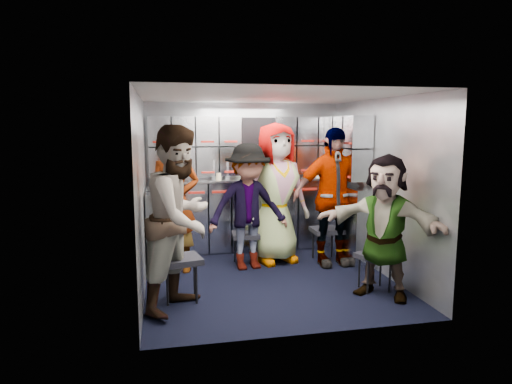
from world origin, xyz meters
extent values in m
plane|color=black|center=(0.00, 0.00, 0.00)|extent=(3.00, 3.00, 0.00)
cube|color=gray|center=(0.00, 1.50, 1.05)|extent=(2.80, 0.04, 2.10)
cube|color=gray|center=(-1.40, 0.00, 1.05)|extent=(0.04, 3.00, 2.10)
cube|color=gray|center=(1.40, 0.00, 1.05)|extent=(0.04, 3.00, 2.10)
cube|color=silver|center=(0.00, 0.00, 2.10)|extent=(2.80, 3.00, 0.02)
cube|color=#A6ABB6|center=(0.00, 1.29, 0.49)|extent=(2.68, 0.38, 0.99)
cube|color=#A6ABB6|center=(-1.19, 0.56, 0.49)|extent=(0.38, 0.76, 0.99)
cube|color=#B9BBC0|center=(0.00, 1.29, 1.01)|extent=(2.68, 0.42, 0.03)
cube|color=#A6ABB6|center=(0.00, 1.35, 1.49)|extent=(2.68, 0.28, 0.82)
cube|color=#A6ABB6|center=(1.25, 0.70, 1.49)|extent=(0.28, 1.00, 0.82)
cube|color=#A6ABB6|center=(1.25, 0.60, 0.50)|extent=(0.28, 1.20, 1.00)
cube|color=#AD1D14|center=(0.00, 1.09, 0.88)|extent=(2.60, 0.02, 0.03)
cube|color=black|center=(-1.02, -0.49, 0.43)|extent=(0.45, 0.44, 0.06)
cylinder|color=black|center=(-1.16, -0.62, 0.20)|extent=(0.02, 0.02, 0.41)
cylinder|color=black|center=(-0.88, -0.62, 0.20)|extent=(0.02, 0.02, 0.41)
cylinder|color=black|center=(-1.16, -0.37, 0.20)|extent=(0.02, 0.02, 0.41)
cylinder|color=black|center=(-0.88, -0.37, 0.20)|extent=(0.02, 0.02, 0.41)
cube|color=black|center=(-0.15, 0.60, 0.38)|extent=(0.37, 0.35, 0.05)
cylinder|color=black|center=(-0.27, 0.49, 0.18)|extent=(0.02, 0.02, 0.36)
cylinder|color=black|center=(-0.02, 0.49, 0.18)|extent=(0.02, 0.02, 0.36)
cylinder|color=black|center=(-0.27, 0.71, 0.18)|extent=(0.02, 0.02, 0.36)
cylinder|color=black|center=(-0.02, 0.71, 0.18)|extent=(0.02, 0.02, 0.36)
cube|color=black|center=(0.26, 0.82, 0.42)|extent=(0.44, 0.42, 0.06)
cylinder|color=black|center=(0.12, 0.70, 0.20)|extent=(0.02, 0.02, 0.40)
cylinder|color=black|center=(0.40, 0.70, 0.20)|extent=(0.02, 0.02, 0.40)
cylinder|color=black|center=(0.12, 0.94, 0.20)|extent=(0.02, 0.02, 0.40)
cylinder|color=black|center=(0.40, 0.94, 0.20)|extent=(0.02, 0.02, 0.40)
cube|color=black|center=(0.92, 0.54, 0.40)|extent=(0.37, 0.35, 0.06)
cylinder|color=black|center=(0.79, 0.42, 0.19)|extent=(0.02, 0.02, 0.39)
cylinder|color=black|center=(1.06, 0.42, 0.19)|extent=(0.02, 0.02, 0.39)
cylinder|color=black|center=(0.79, 0.65, 0.19)|extent=(0.02, 0.02, 0.39)
cylinder|color=black|center=(1.06, 0.65, 0.19)|extent=(0.02, 0.02, 0.39)
cube|color=black|center=(1.05, -0.62, 0.38)|extent=(0.44, 0.43, 0.05)
cylinder|color=black|center=(0.92, -0.73, 0.18)|extent=(0.02, 0.02, 0.36)
cylinder|color=black|center=(1.18, -0.73, 0.18)|extent=(0.02, 0.02, 0.36)
cylinder|color=black|center=(0.92, -0.51, 0.18)|extent=(0.02, 0.02, 0.36)
cylinder|color=black|center=(1.18, -0.51, 0.18)|extent=(0.02, 0.02, 0.36)
imported|color=black|center=(-1.05, 0.51, 0.85)|extent=(0.71, 0.55, 1.71)
imported|color=black|center=(-1.02, -0.67, 0.89)|extent=(1.05, 1.10, 1.79)
imported|color=black|center=(-0.15, 0.42, 0.78)|extent=(1.07, 0.69, 1.56)
imported|color=black|center=(0.26, 0.64, 0.91)|extent=(1.00, 0.77, 1.81)
imported|color=black|center=(0.92, 0.36, 0.88)|extent=(1.05, 0.47, 1.76)
imported|color=black|center=(1.05, -0.80, 0.75)|extent=(1.30, 1.29, 1.50)
cylinder|color=white|center=(-0.29, 1.24, 1.15)|extent=(0.07, 0.07, 0.25)
cylinder|color=white|center=(-0.48, 1.24, 1.17)|extent=(0.07, 0.07, 0.28)
cylinder|color=white|center=(1.00, 1.24, 1.15)|extent=(0.07, 0.07, 0.23)
cylinder|color=beige|center=(-0.41, 1.23, 1.08)|extent=(0.08, 0.08, 0.10)
cylinder|color=beige|center=(1.05, 1.23, 1.08)|extent=(0.08, 0.08, 0.10)
camera|label=1|loc=(-1.19, -5.03, 1.79)|focal=32.00mm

